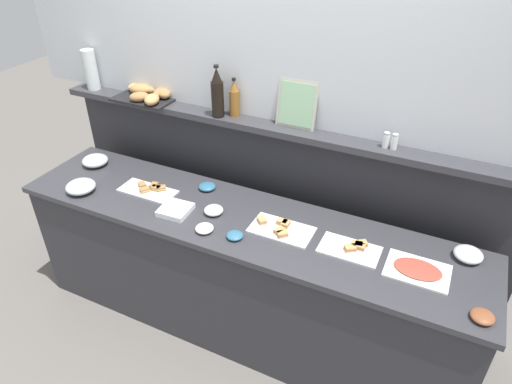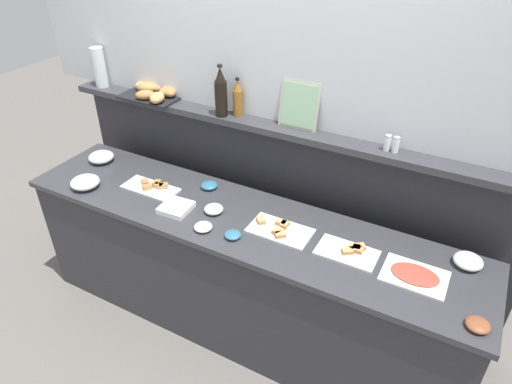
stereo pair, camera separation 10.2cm
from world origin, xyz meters
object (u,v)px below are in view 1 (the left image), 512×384
object	(u,v)px
sandwich_platter_side	(352,249)
framed_picture	(297,104)
sandwich_platter_front	(281,229)
condiment_bowl_cream	(235,235)
salt_shaker	(386,140)
bread_basket	(148,94)
condiment_bowl_dark	(483,316)
pepper_shaker	(394,142)
sandwich_platter_rear	(149,190)
water_carafe	(91,70)
napkin_stack	(175,210)
glass_bowl_large	(468,255)
condiment_bowl_red	(207,187)
condiment_bowl_teal	(204,228)
vinegar_bottle_amber	(234,99)
cold_cuts_platter	(418,270)
glass_bowl_extra	(214,210)
glass_bowl_medium	(81,187)
glass_bowl_small	(95,161)
wine_bottle_dark	(217,94)

from	to	relation	value
sandwich_platter_side	framed_picture	xyz separation A→B (m)	(-0.51, 0.44, 0.54)
sandwich_platter_front	condiment_bowl_cream	size ratio (longest dim) A/B	3.79
salt_shaker	bread_basket	size ratio (longest dim) A/B	0.22
condiment_bowl_dark	pepper_shaker	bearing A→B (deg)	133.35
sandwich_platter_rear	water_carafe	bearing A→B (deg)	150.27
condiment_bowl_cream	napkin_stack	size ratio (longest dim) A/B	0.54
glass_bowl_large	napkin_stack	size ratio (longest dim) A/B	0.85
condiment_bowl_red	bread_basket	distance (m)	0.75
condiment_bowl_dark	napkin_stack	xyz separation A→B (m)	(-1.66, 0.09, -0.00)
sandwich_platter_rear	condiment_bowl_teal	xyz separation A→B (m)	(0.52, -0.19, 0.01)
condiment_bowl_cream	vinegar_bottle_amber	distance (m)	0.84
sandwich_platter_front	cold_cuts_platter	size ratio (longest dim) A/B	1.13
sandwich_platter_front	glass_bowl_extra	world-z (taller)	glass_bowl_extra
condiment_bowl_teal	vinegar_bottle_amber	distance (m)	0.81
sandwich_platter_front	condiment_bowl_dark	distance (m)	1.06
glass_bowl_medium	condiment_bowl_cream	bearing A→B (deg)	0.54
glass_bowl_large	vinegar_bottle_amber	distance (m)	1.55
condiment_bowl_cream	pepper_shaker	xyz separation A→B (m)	(0.66, 0.58, 0.44)
sandwich_platter_front	pepper_shaker	distance (m)	0.76
condiment_bowl_dark	bread_basket	size ratio (longest dim) A/B	0.26
condiment_bowl_teal	framed_picture	bearing A→B (deg)	67.36
water_carafe	sandwich_platter_side	bearing A→B (deg)	-11.49
condiment_bowl_dark	condiment_bowl_red	bearing A→B (deg)	166.63
glass_bowl_small	napkin_stack	size ratio (longest dim) A/B	1.02
napkin_stack	salt_shaker	bearing A→B (deg)	26.57
glass_bowl_extra	glass_bowl_large	bearing A→B (deg)	9.20
condiment_bowl_cream	condiment_bowl_dark	distance (m)	1.23
cold_cuts_platter	condiment_bowl_teal	bearing A→B (deg)	-170.90
sandwich_platter_front	condiment_bowl_cream	world-z (taller)	sandwich_platter_front
sandwich_platter_rear	pepper_shaker	size ratio (longest dim) A/B	4.20
condiment_bowl_teal	wine_bottle_dark	bearing A→B (deg)	110.77
condiment_bowl_teal	framed_picture	size ratio (longest dim) A/B	0.37
sandwich_platter_side	pepper_shaker	bearing A→B (deg)	81.04
sandwich_platter_rear	cold_cuts_platter	xyz separation A→B (m)	(1.63, -0.02, -0.00)
napkin_stack	wine_bottle_dark	bearing A→B (deg)	86.63
sandwich_platter_rear	water_carafe	distance (m)	0.98
glass_bowl_extra	condiment_bowl_dark	distance (m)	1.46
glass_bowl_small	vinegar_bottle_amber	xyz separation A→B (m)	(0.92, 0.31, 0.49)
pepper_shaker	sandwich_platter_side	bearing A→B (deg)	-98.96
vinegar_bottle_amber	condiment_bowl_dark	bearing A→B (deg)	-22.25
sandwich_platter_front	condiment_bowl_red	bearing A→B (deg)	162.42
glass_bowl_large	glass_bowl_small	xyz separation A→B (m)	(-2.37, -0.08, 0.01)
salt_shaker	napkin_stack	bearing A→B (deg)	-153.43
glass_bowl_medium	condiment_bowl_teal	size ratio (longest dim) A/B	1.77
condiment_bowl_cream	condiment_bowl_teal	world-z (taller)	condiment_bowl_teal
napkin_stack	salt_shaker	distance (m)	1.24
sandwich_platter_rear	glass_bowl_large	distance (m)	1.85
glass_bowl_medium	glass_bowl_extra	xyz separation A→B (m)	(0.86, 0.16, -0.01)
sandwich_platter_side	condiment_bowl_dark	xyz separation A→B (m)	(0.64, -0.20, 0.01)
sandwich_platter_side	condiment_bowl_dark	distance (m)	0.67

